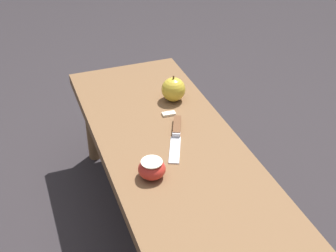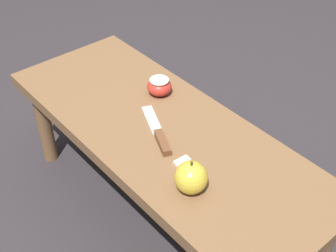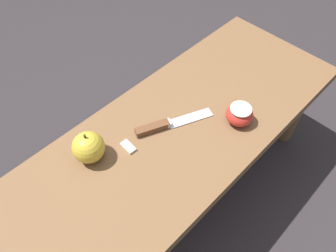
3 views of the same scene
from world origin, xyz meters
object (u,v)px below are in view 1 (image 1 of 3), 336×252
(knife, at_px, (177,132))
(apple_cut, at_px, (152,169))
(apple_whole, at_px, (173,89))
(wooden_bench, at_px, (169,154))

(knife, xyz_separation_m, apple_cut, (-0.17, 0.14, 0.02))
(knife, distance_m, apple_whole, 0.22)
(wooden_bench, relative_size, apple_cut, 14.15)
(wooden_bench, xyz_separation_m, apple_whole, (0.24, -0.10, 0.09))
(apple_whole, height_order, apple_cut, apple_whole)
(wooden_bench, bearing_deg, apple_whole, -23.46)
(apple_whole, xyz_separation_m, apple_cut, (-0.38, 0.21, -0.02))
(wooden_bench, height_order, apple_cut, apple_cut)
(apple_whole, bearing_deg, apple_cut, 151.20)
(apple_cut, bearing_deg, wooden_bench, -36.64)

